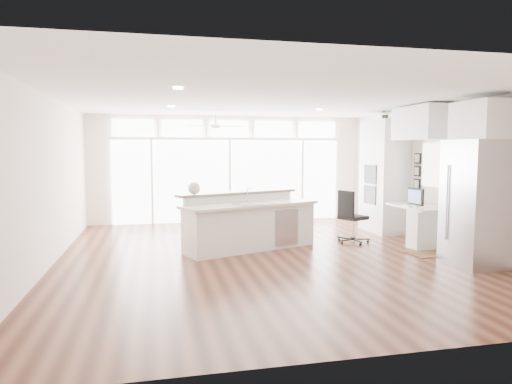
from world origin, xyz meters
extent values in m
cube|color=#3D1E13|center=(0.00, 0.00, -0.01)|extent=(7.00, 8.00, 0.02)
cube|color=white|center=(0.00, 0.00, 2.70)|extent=(7.00, 8.00, 0.02)
cube|color=white|center=(0.00, 4.00, 1.35)|extent=(7.00, 0.04, 2.70)
cube|color=white|center=(0.00, -4.00, 1.35)|extent=(7.00, 0.04, 2.70)
cube|color=white|center=(-3.50, 0.00, 1.35)|extent=(0.04, 8.00, 2.70)
cube|color=white|center=(3.50, 0.00, 1.35)|extent=(0.04, 8.00, 2.70)
cube|color=white|center=(0.00, 3.94, 1.05)|extent=(5.80, 0.06, 2.08)
cube|color=white|center=(0.00, 3.94, 2.38)|extent=(5.90, 0.06, 0.40)
cube|color=white|center=(3.46, 0.30, 1.55)|extent=(0.04, 0.85, 0.85)
cube|color=white|center=(-0.50, 2.80, 2.48)|extent=(1.16, 1.16, 0.32)
cube|color=white|center=(0.00, 0.20, 2.68)|extent=(3.40, 3.00, 0.02)
cube|color=white|center=(3.17, 1.80, 1.25)|extent=(0.64, 1.20, 2.50)
cube|color=white|center=(3.13, 0.30, 0.38)|extent=(0.72, 1.30, 0.76)
cube|color=white|center=(3.17, 0.30, 2.35)|extent=(0.64, 1.30, 0.64)
cube|color=#B3B3B8|center=(3.11, -1.35, 1.00)|extent=(0.76, 0.90, 2.00)
cube|color=white|center=(3.17, -1.35, 2.30)|extent=(0.64, 0.90, 0.60)
cube|color=black|center=(3.46, 0.92, 1.40)|extent=(0.06, 0.22, 0.80)
cube|color=white|center=(-0.15, 0.59, 0.52)|extent=(2.80, 1.86, 1.04)
cube|color=#3C2313|center=(2.95, -0.42, 0.01)|extent=(1.00, 0.77, 0.01)
cube|color=black|center=(1.95, 0.71, 0.52)|extent=(0.69, 0.67, 1.04)
sphere|color=silver|center=(-1.18, 0.63, 1.15)|extent=(0.29, 0.29, 0.22)
cube|color=black|center=(3.05, 0.30, 0.94)|extent=(0.13, 0.44, 0.36)
cube|color=silver|center=(2.88, 0.30, 0.77)|extent=(0.15, 0.31, 0.02)
imported|color=#2D5A26|center=(3.17, 1.80, 2.61)|extent=(0.28, 0.31, 0.22)
camera|label=1|loc=(-1.86, -7.59, 1.84)|focal=32.00mm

